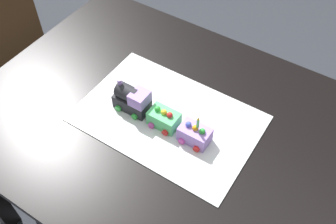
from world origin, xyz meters
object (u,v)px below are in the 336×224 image
(cake_car_flatbed_mint_green, at_px, (164,118))
(cake_car_tanker_lavender, at_px, (195,134))
(dining_table, at_px, (173,141))
(birthday_candle, at_px, (198,122))
(chair, at_px, (0,60))
(cake_locomotive, at_px, (132,99))

(cake_car_flatbed_mint_green, height_order, cake_car_tanker_lavender, same)
(dining_table, distance_m, birthday_candle, 0.23)
(cake_car_tanker_lavender, relative_size, birthday_candle, 2.06)
(dining_table, bearing_deg, cake_car_tanker_lavender, -13.80)
(chair, xyz_separation_m, cake_locomotive, (0.88, -0.07, 0.32))
(cake_car_flatbed_mint_green, bearing_deg, dining_table, 46.37)
(cake_car_flatbed_mint_green, distance_m, cake_car_tanker_lavender, 0.12)
(cake_car_flatbed_mint_green, bearing_deg, cake_locomotive, 180.00)
(dining_table, height_order, cake_car_tanker_lavender, cake_car_tanker_lavender)
(cake_locomotive, bearing_deg, birthday_candle, 0.00)
(cake_car_flatbed_mint_green, bearing_deg, birthday_candle, 0.00)
(dining_table, xyz_separation_m, birthday_candle, (0.10, -0.02, 0.21))
(cake_car_tanker_lavender, distance_m, birthday_candle, 0.07)
(chair, bearing_deg, cake_car_flatbed_mint_green, 83.88)
(dining_table, height_order, birthday_candle, birthday_candle)
(cake_locomotive, distance_m, cake_car_flatbed_mint_green, 0.13)
(cake_car_tanker_lavender, xyz_separation_m, birthday_candle, (0.01, 0.00, 0.07))
(dining_table, xyz_separation_m, cake_car_flatbed_mint_green, (-0.02, -0.02, 0.14))
(chair, bearing_deg, birthday_candle, 84.29)
(cake_car_flatbed_mint_green, relative_size, cake_car_tanker_lavender, 1.00)
(dining_table, bearing_deg, cake_car_flatbed_mint_green, -133.63)
(cake_locomotive, height_order, cake_car_tanker_lavender, cake_locomotive)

